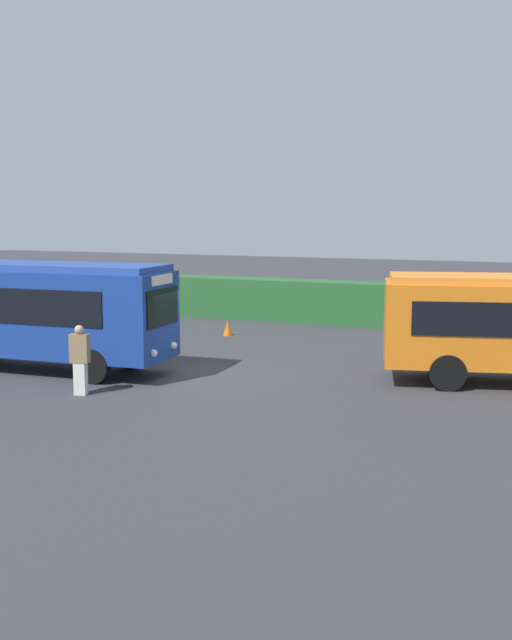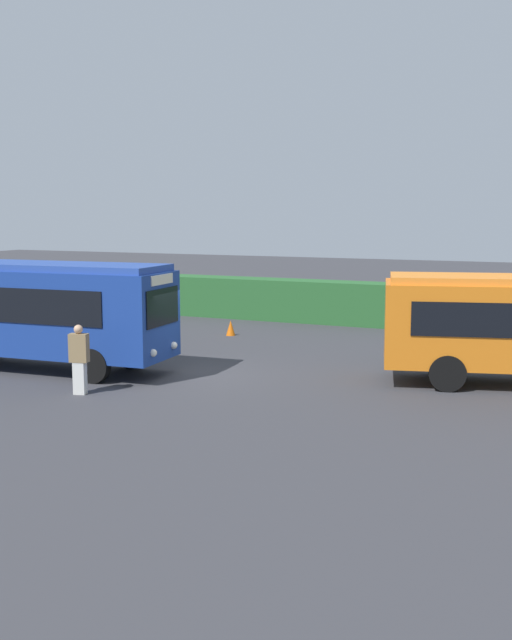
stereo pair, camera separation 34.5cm
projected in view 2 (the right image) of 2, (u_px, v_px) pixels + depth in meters
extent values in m
plane|color=#38383D|center=(187.00, 376.00, 22.26)|extent=(114.35, 114.35, 0.00)
cube|color=navy|center=(35.00, 311.00, 23.03)|extent=(8.86, 2.94, 2.54)
cube|color=#2747A0|center=(33.00, 266.00, 22.84)|extent=(8.58, 2.73, 0.20)
cube|color=black|center=(49.00, 296.00, 24.19)|extent=(6.78, 0.52, 1.02)
cube|color=black|center=(1.00, 305.00, 21.99)|extent=(6.78, 0.52, 1.02)
cube|color=black|center=(163.00, 307.00, 21.49)|extent=(0.17, 1.91, 1.07)
cube|color=silver|center=(162.00, 280.00, 21.38)|extent=(0.13, 1.28, 0.28)
cylinder|color=black|center=(131.00, 353.00, 23.29)|extent=(1.02, 0.35, 1.00)
cylinder|color=black|center=(93.00, 366.00, 21.30)|extent=(1.02, 0.35, 1.00)
sphere|color=silver|center=(174.00, 345.00, 22.26)|extent=(0.22, 0.22, 0.22)
sphere|color=silver|center=(153.00, 353.00, 21.06)|extent=(0.22, 0.22, 0.22)
cylinder|color=black|center=(441.00, 358.00, 22.40)|extent=(1.04, 0.53, 1.00)
cylinder|color=black|center=(447.00, 373.00, 20.29)|extent=(1.04, 0.53, 1.00)
cube|color=silver|center=(80.00, 378.00, 20.01)|extent=(0.37, 0.31, 0.87)
cube|color=olive|center=(79.00, 348.00, 19.89)|extent=(0.54, 0.38, 0.76)
sphere|color=tan|center=(78.00, 329.00, 19.82)|extent=(0.24, 0.24, 0.24)
cube|color=#28602D|center=(322.00, 302.00, 32.98)|extent=(69.18, 1.50, 1.82)
cone|color=orange|center=(231.00, 328.00, 29.56)|extent=(0.36, 0.36, 0.60)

